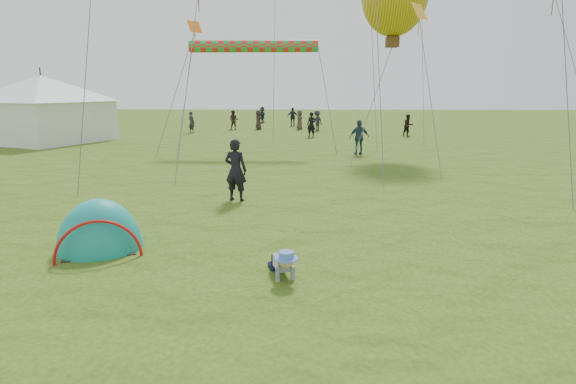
{
  "coord_description": "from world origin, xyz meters",
  "views": [
    {
      "loc": [
        1.02,
        -7.5,
        3.28
      ],
      "look_at": [
        0.67,
        2.49,
        1.0
      ],
      "focal_mm": 28.0,
      "sensor_mm": 36.0,
      "label": 1
    }
  ],
  "objects_px": {
    "standing_adult": "(236,170)",
    "event_marquee": "(44,106)",
    "crawling_toddler": "(283,262)",
    "popup_tent": "(101,250)"
  },
  "relations": [
    {
      "from": "popup_tent",
      "to": "standing_adult",
      "type": "relative_size",
      "value": 1.17
    },
    {
      "from": "popup_tent",
      "to": "event_marquee",
      "type": "xyz_separation_m",
      "value": [
        -12.26,
        19.67,
        2.24
      ]
    },
    {
      "from": "standing_adult",
      "to": "event_marquee",
      "type": "bearing_deg",
      "value": -31.06
    },
    {
      "from": "standing_adult",
      "to": "event_marquee",
      "type": "distance_m",
      "value": 21.1
    },
    {
      "from": "event_marquee",
      "to": "standing_adult",
      "type": "bearing_deg",
      "value": -25.58
    },
    {
      "from": "crawling_toddler",
      "to": "event_marquee",
      "type": "relative_size",
      "value": 0.12
    },
    {
      "from": "standing_adult",
      "to": "event_marquee",
      "type": "xyz_separation_m",
      "value": [
        -14.48,
        15.28,
        1.31
      ]
    },
    {
      "from": "popup_tent",
      "to": "standing_adult",
      "type": "xyz_separation_m",
      "value": [
        2.22,
        4.38,
        0.93
      ]
    },
    {
      "from": "crawling_toddler",
      "to": "event_marquee",
      "type": "distance_m",
      "value": 26.53
    },
    {
      "from": "popup_tent",
      "to": "standing_adult",
      "type": "distance_m",
      "value": 5.0
    }
  ]
}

